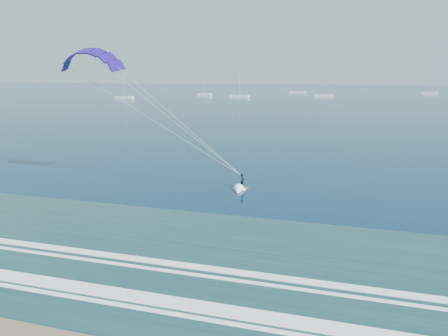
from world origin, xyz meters
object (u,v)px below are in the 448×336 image
at_px(sailboat_3, 323,96).
at_px(sailboat_4, 429,93).
at_px(sailboat_0, 124,98).
at_px(sailboat_7, 239,96).
at_px(sailboat_2, 297,92).
at_px(sailboat_1, 204,94).
at_px(kitesurfer_rig, 160,110).

height_order(sailboat_3, sailboat_4, sailboat_3).
distance_m(sailboat_0, sailboat_7, 55.71).
bearing_deg(sailboat_7, sailboat_4, 32.56).
bearing_deg(sailboat_7, sailboat_2, 67.30).
xyz_separation_m(sailboat_0, sailboat_3, (89.46, 41.41, 0.00)).
xyz_separation_m(sailboat_0, sailboat_4, (147.86, 88.96, -0.00)).
xyz_separation_m(sailboat_1, sailboat_7, (22.31, -11.73, 0.02)).
bearing_deg(sailboat_0, kitesurfer_rig, -59.28).
relative_size(sailboat_3, sailboat_7, 0.92).
xyz_separation_m(kitesurfer_rig, sailboat_2, (-6.16, 214.71, -7.22)).
distance_m(sailboat_4, sailboat_7, 116.98).
height_order(sailboat_2, sailboat_4, sailboat_2).
height_order(kitesurfer_rig, sailboat_1, kitesurfer_rig).
distance_m(sailboat_2, sailboat_4, 75.48).
bearing_deg(sailboat_2, sailboat_4, 5.28).
relative_size(sailboat_0, sailboat_1, 1.17).
bearing_deg(sailboat_3, kitesurfer_rig, -93.49).
relative_size(kitesurfer_rig, sailboat_2, 1.57).
bearing_deg(sailboat_3, sailboat_0, -155.16).
height_order(kitesurfer_rig, sailboat_0, kitesurfer_rig).
height_order(sailboat_1, sailboat_3, sailboat_3).
xyz_separation_m(kitesurfer_rig, sailboat_0, (-78.86, 132.70, -7.22)).
bearing_deg(sailboat_0, sailboat_7, 27.82).
relative_size(sailboat_1, sailboat_2, 0.79).
xyz_separation_m(kitesurfer_rig, sailboat_4, (69.00, 221.65, -7.22)).
xyz_separation_m(sailboat_4, sailboat_7, (-98.59, -62.95, 0.01)).
bearing_deg(sailboat_7, sailboat_1, 152.27).
distance_m(sailboat_0, sailboat_1, 46.37).
xyz_separation_m(sailboat_3, sailboat_4, (58.40, 47.55, -0.00)).
height_order(kitesurfer_rig, sailboat_4, kitesurfer_rig).
bearing_deg(sailboat_7, sailboat_3, 20.97).
distance_m(sailboat_0, sailboat_3, 98.58).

